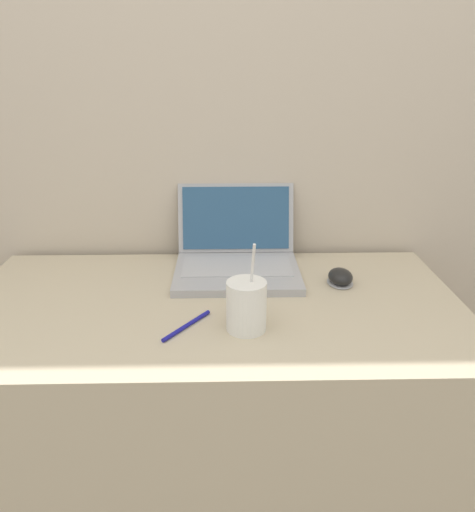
# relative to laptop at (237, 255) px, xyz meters

# --- Properties ---
(wall_back) EXTENTS (7.00, 0.04, 2.50)m
(wall_back) POSITION_rel_laptop_xyz_m (-0.06, 0.16, 0.44)
(wall_back) COLOR beige
(wall_back) RESTS_ON ground_plane
(desk) EXTENTS (1.18, 0.63, 0.77)m
(desk) POSITION_rel_laptop_xyz_m (-0.06, -0.20, -0.43)
(desk) COLOR beige
(desk) RESTS_ON ground_plane
(laptop) EXTENTS (0.33, 0.31, 0.21)m
(laptop) POSITION_rel_laptop_xyz_m (0.00, 0.00, 0.00)
(laptop) COLOR #ADADB2
(laptop) RESTS_ON desk
(drink_cup) EXTENTS (0.08, 0.08, 0.20)m
(drink_cup) POSITION_rel_laptop_xyz_m (0.01, -0.32, 0.01)
(drink_cup) COLOR white
(drink_cup) RESTS_ON desk
(computer_mouse) EXTENTS (0.07, 0.08, 0.04)m
(computer_mouse) POSITION_rel_laptop_xyz_m (0.26, -0.10, -0.03)
(computer_mouse) COLOR #B2B2B7
(computer_mouse) RESTS_ON desk
(pen) EXTENTS (0.10, 0.13, 0.01)m
(pen) POSITION_rel_laptop_xyz_m (-0.11, -0.31, -0.04)
(pen) COLOR #191999
(pen) RESTS_ON desk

